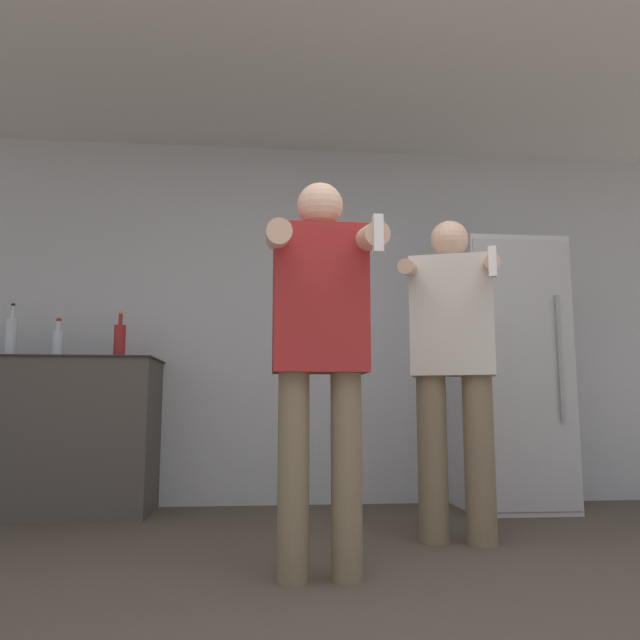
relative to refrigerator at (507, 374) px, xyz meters
name	(u,v)px	position (x,y,z in m)	size (l,w,h in m)	color
wall_back	(322,321)	(-1.21, 0.35, 0.39)	(7.00, 0.06, 2.55)	#B2B7BC
ceiling_slab	(347,47)	(-1.21, -0.99, 1.69)	(7.00, 3.13, 0.05)	silver
refrigerator	(507,374)	(0.00, 0.00, 0.00)	(0.66, 0.67, 1.76)	silver
counter	(19,436)	(-3.14, 0.03, -0.40)	(1.68, 0.60, 0.97)	#47423D
bottle_clear_vodka	(120,340)	(-2.55, 0.01, 0.21)	(0.07, 0.07, 0.31)	maroon
bottle_dark_rum	(57,342)	(-2.94, 0.01, 0.19)	(0.07, 0.07, 0.26)	silver
bottle_red_label	(11,337)	(-3.22, 0.01, 0.22)	(0.07, 0.07, 0.35)	silver
person_woman_foreground	(320,337)	(-1.41, -1.59, 0.06)	(0.46, 0.43, 1.59)	#75664C
person_man_side	(453,359)	(-0.68, -0.98, 0.02)	(0.57, 0.60, 1.63)	#75664C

